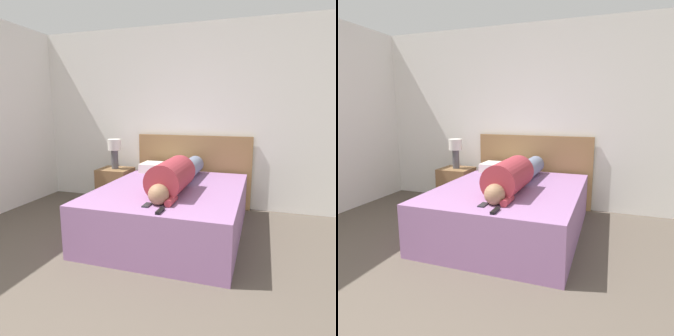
# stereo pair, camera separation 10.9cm
# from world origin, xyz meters

# --- Properties ---
(wall_back) EXTENTS (5.78, 0.06, 2.60)m
(wall_back) POSITION_xyz_m (0.00, 3.52, 1.30)
(wall_back) COLOR white
(wall_back) RESTS_ON ground_plane
(bed) EXTENTS (1.57, 1.95, 0.54)m
(bed) POSITION_xyz_m (0.15, 2.38, 0.27)
(bed) COLOR #936699
(bed) RESTS_ON ground_plane
(headboard) EXTENTS (1.69, 0.04, 1.05)m
(headboard) POSITION_xyz_m (0.15, 3.45, 0.52)
(headboard) COLOR olive
(headboard) RESTS_ON ground_plane
(nightstand) EXTENTS (0.46, 0.42, 0.56)m
(nightstand) POSITION_xyz_m (-0.95, 3.11, 0.28)
(nightstand) COLOR brown
(nightstand) RESTS_ON ground_plane
(table_lamp) EXTENTS (0.20, 0.20, 0.44)m
(table_lamp) POSITION_xyz_m (-0.95, 3.11, 0.84)
(table_lamp) COLOR #4C4C51
(table_lamp) RESTS_ON nightstand
(person_lying) EXTENTS (0.36, 1.69, 0.36)m
(person_lying) POSITION_xyz_m (0.22, 2.34, 0.70)
(person_lying) COLOR #936B4C
(person_lying) RESTS_ON bed
(pillow_near_headboard) EXTENTS (0.61, 0.35, 0.13)m
(pillow_near_headboard) POSITION_xyz_m (-0.22, 3.15, 0.60)
(pillow_near_headboard) COLOR silver
(pillow_near_headboard) RESTS_ON bed
(tv_remote) EXTENTS (0.04, 0.15, 0.02)m
(tv_remote) POSITION_xyz_m (0.30, 1.52, 0.55)
(tv_remote) COLOR black
(tv_remote) RESTS_ON bed
(cell_phone) EXTENTS (0.06, 0.13, 0.01)m
(cell_phone) POSITION_xyz_m (0.13, 1.66, 0.55)
(cell_phone) COLOR black
(cell_phone) RESTS_ON bed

